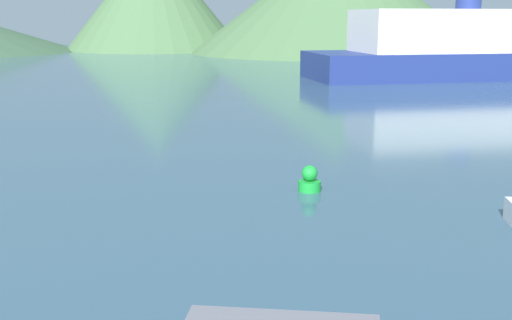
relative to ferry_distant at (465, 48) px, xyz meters
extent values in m
cube|color=navy|center=(0.00, 0.00, -1.42)|extent=(28.32, 15.07, 2.23)
cube|color=silver|center=(0.00, 0.00, 1.46)|extent=(20.15, 11.78, 3.52)
cylinder|color=navy|center=(0.00, 0.00, 4.01)|extent=(2.12, 2.12, 1.60)
cylinder|color=green|center=(-14.25, -38.09, -2.38)|extent=(0.69, 0.69, 0.31)
sphere|color=green|center=(-14.25, -38.09, -1.99)|extent=(0.48, 0.48, 0.48)
camera|label=1|loc=(-14.79, -56.79, 2.58)|focal=45.00mm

